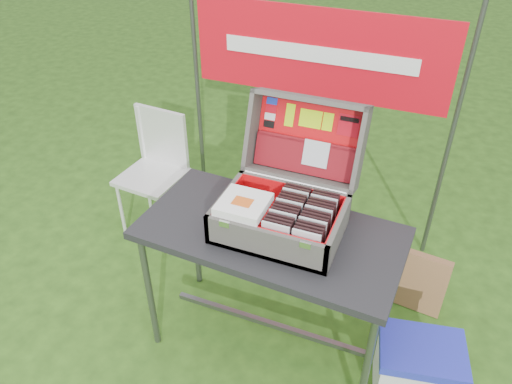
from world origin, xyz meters
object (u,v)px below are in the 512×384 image
at_px(cooler, 417,371).
at_px(chair, 152,178).
at_px(cardboard_box, 415,281).
at_px(table, 269,288).
at_px(suitcase, 285,180).

relative_size(cooler, chair, 0.47).
height_order(chair, cardboard_box, chair).
xyz_separation_m(cooler, chair, (-1.93, 0.68, 0.26)).
bearing_deg(table, cooler, -0.50).
height_order(table, chair, chair).
relative_size(suitcase, cardboard_box, 1.54).
bearing_deg(table, cardboard_box, 41.54).
bearing_deg(chair, cooler, -14.66).
relative_size(table, chair, 1.46).
bearing_deg(cardboard_box, table, -134.83).
distance_m(chair, cardboard_box, 1.85).
distance_m(table, suitcase, 0.67).
bearing_deg(cooler, table, 165.92).
bearing_deg(chair, table, -24.74).
distance_m(cooler, chair, 2.06).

